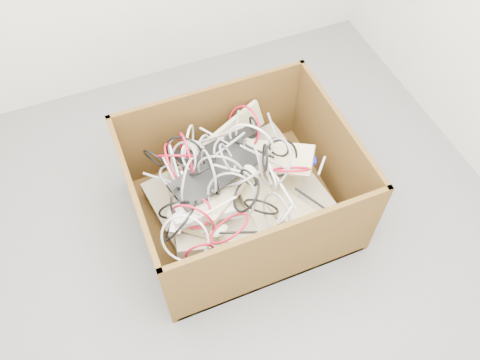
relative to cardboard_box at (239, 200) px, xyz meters
name	(u,v)px	position (x,y,z in m)	size (l,w,h in m)	color
ground	(238,256)	(-0.10, -0.23, -0.15)	(3.00, 3.00, 0.00)	#5B5B5E
room_shell	(236,79)	(-0.10, -0.23, 1.10)	(3.04, 3.04, 2.50)	beige
cardboard_box	(239,200)	(0.00, 0.00, 0.00)	(1.07, 0.89, 0.57)	#3D290F
keyboard_pile	(239,180)	(0.02, 0.04, 0.12)	(0.81, 0.83, 0.32)	beige
mice_scatter	(222,180)	(-0.08, 0.01, 0.21)	(0.68, 0.55, 0.16)	beige
power_strip_left	(182,205)	(-0.31, -0.05, 0.21)	(0.28, 0.05, 0.04)	white
power_strip_right	(205,215)	(-0.23, -0.13, 0.18)	(0.30, 0.06, 0.04)	white
vga_plug	(312,160)	(0.38, -0.04, 0.21)	(0.04, 0.04, 0.02)	#0D10C6
cable_tangle	(217,176)	(-0.11, 0.02, 0.25)	(0.97, 0.84, 0.43)	#AB0C22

